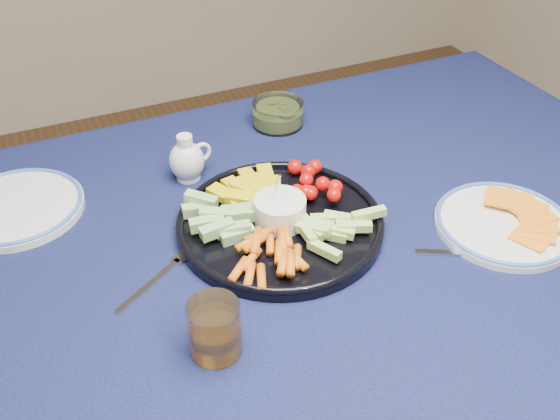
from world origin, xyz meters
name	(u,v)px	position (x,y,z in m)	size (l,w,h in m)	color
dining_table	(250,321)	(0.00, 0.00, 0.66)	(1.67, 1.07, 0.75)	#522F1B
crudite_platter	(279,220)	(0.09, 0.09, 0.77)	(0.33, 0.33, 0.11)	black
creamer_pitcher	(187,160)	(0.00, 0.29, 0.78)	(0.08, 0.06, 0.09)	silver
pickle_bowl	(278,115)	(0.23, 0.40, 0.77)	(0.10, 0.10, 0.05)	silver
cheese_plate	(504,222)	(0.42, -0.06, 0.76)	(0.22, 0.22, 0.03)	silver
juice_tumbler	(215,332)	(-0.09, -0.10, 0.78)	(0.07, 0.07, 0.08)	silver
fork_left	(161,275)	(-0.11, 0.06, 0.75)	(0.14, 0.10, 0.00)	silver
fork_right	(481,254)	(0.35, -0.10, 0.75)	(0.16, 0.09, 0.00)	silver
side_plate_extra	(17,207)	(-0.29, 0.31, 0.76)	(0.22, 0.22, 0.02)	silver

